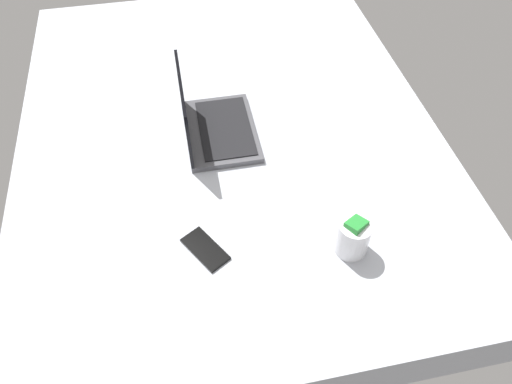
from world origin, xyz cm
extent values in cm
cube|color=#B7BCC6|center=(0.00, 0.00, 9.00)|extent=(180.00, 140.00, 18.00)
cube|color=#4C4C51|center=(-4.71, 2.83, 19.00)|extent=(33.16, 23.23, 2.00)
cube|color=black|center=(-4.72, 1.33, 20.20)|extent=(29.12, 17.20, 0.40)
cube|color=black|center=(-4.63, 13.83, 30.50)|extent=(33.01, 1.23, 21.00)
cylinder|color=silver|center=(-57.38, -24.93, 23.50)|extent=(9.00, 9.00, 11.00)
cube|color=blue|center=(-57.01, -24.93, 21.94)|extent=(6.87, 7.15, 3.81)
cube|color=yellow|center=(-55.88, -24.93, 25.42)|extent=(6.21, 6.06, 3.22)
cube|color=#268C33|center=(-57.46, -24.94, 28.91)|extent=(6.84, 6.92, 3.80)
cube|color=black|center=(-50.02, 14.09, 18.40)|extent=(15.50, 13.06, 0.80)
camera|label=1|loc=(-122.48, 14.44, 128.08)|focal=33.31mm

